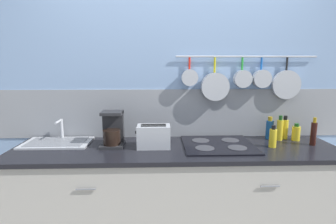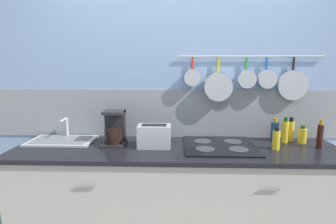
% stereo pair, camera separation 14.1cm
% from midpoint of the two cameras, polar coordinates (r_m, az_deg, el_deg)
% --- Properties ---
extents(wall_back, '(7.20, 0.16, 2.60)m').
position_cam_midpoint_polar(wall_back, '(2.43, -0.25, 3.05)').
color(wall_back, '#84A3CC').
rests_on(wall_back, ground_plane).
extents(cabinet_base, '(2.62, 0.63, 0.88)m').
position_cam_midpoint_polar(cabinet_base, '(2.34, -0.08, -18.90)').
color(cabinet_base, '#B7B2A8').
rests_on(cabinet_base, ground_plane).
extents(countertop, '(2.66, 0.66, 0.03)m').
position_cam_midpoint_polar(countertop, '(2.15, -0.08, -8.22)').
color(countertop, black).
rests_on(countertop, cabinet_base).
extents(sink_basin, '(0.55, 0.33, 0.19)m').
position_cam_midpoint_polar(sink_basin, '(2.47, -24.47, -5.94)').
color(sink_basin, '#B7BABF').
rests_on(sink_basin, countertop).
extents(coffee_maker, '(0.19, 0.21, 0.29)m').
position_cam_midpoint_polar(coffee_maker, '(2.24, -13.72, -4.10)').
color(coffee_maker, '#262628').
rests_on(coffee_maker, countertop).
extents(toaster, '(0.28, 0.16, 0.19)m').
position_cam_midpoint_polar(toaster, '(2.14, -5.03, -5.33)').
color(toaster, '#B7BABF').
rests_on(toaster, countertop).
extents(cooktop, '(0.58, 0.53, 0.01)m').
position_cam_midpoint_polar(cooktop, '(2.23, 9.09, -7.05)').
color(cooktop, black).
rests_on(cooktop, countertop).
extents(bottle_vinegar, '(0.06, 0.06, 0.18)m').
position_cam_midpoint_polar(bottle_vinegar, '(2.28, 20.24, -5.27)').
color(bottle_vinegar, yellow).
rests_on(bottle_vinegar, countertop).
extents(bottle_olive_oil, '(0.07, 0.07, 0.20)m').
position_cam_midpoint_polar(bottle_olive_oil, '(2.52, 19.76, -3.54)').
color(bottle_olive_oil, navy).
rests_on(bottle_olive_oil, countertop).
extents(bottle_cooking_wine, '(0.05, 0.05, 0.22)m').
position_cam_midpoint_polar(bottle_cooking_wine, '(2.51, 21.69, -3.55)').
color(bottle_cooking_wine, yellow).
rests_on(bottle_cooking_wine, countertop).
extents(bottle_sesame_oil, '(0.06, 0.06, 0.21)m').
position_cam_midpoint_polar(bottle_sesame_oil, '(2.58, 22.65, -3.36)').
color(bottle_sesame_oil, yellow).
rests_on(bottle_sesame_oil, countertop).
extents(bottle_hot_sauce, '(0.07, 0.07, 0.15)m').
position_cam_midpoint_polar(bottle_hot_sauce, '(2.57, 24.71, -4.17)').
color(bottle_hot_sauce, yellow).
rests_on(bottle_hot_sauce, countertop).
extents(bottle_dish_soap, '(0.05, 0.05, 0.24)m').
position_cam_midpoint_polar(bottle_dish_soap, '(2.47, 27.71, -4.08)').
color(bottle_dish_soap, '#33140F').
rests_on(bottle_dish_soap, countertop).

